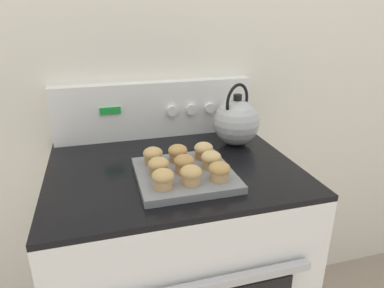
% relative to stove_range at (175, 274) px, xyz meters
% --- Properties ---
extents(wall_back, '(8.00, 0.05, 2.40)m').
position_rel_stove_range_xyz_m(wall_back, '(0.00, 0.34, 0.75)').
color(wall_back, silver).
rests_on(wall_back, ground_plane).
extents(stove_range, '(0.78, 0.66, 0.90)m').
position_rel_stove_range_xyz_m(stove_range, '(0.00, 0.00, 0.00)').
color(stove_range, white).
rests_on(stove_range, ground_plane).
extents(control_panel, '(0.77, 0.07, 0.22)m').
position_rel_stove_range_xyz_m(control_panel, '(0.00, 0.29, 0.56)').
color(control_panel, white).
rests_on(control_panel, stove_range).
extents(muffin_pan, '(0.28, 0.28, 0.02)m').
position_rel_stove_range_xyz_m(muffin_pan, '(0.02, -0.10, 0.46)').
color(muffin_pan, slate).
rests_on(muffin_pan, stove_range).
extents(muffin_r0_c0, '(0.06, 0.06, 0.05)m').
position_rel_stove_range_xyz_m(muffin_r0_c0, '(-0.06, -0.18, 0.50)').
color(muffin_r0_c0, tan).
rests_on(muffin_r0_c0, muffin_pan).
extents(muffin_r0_c1, '(0.06, 0.06, 0.05)m').
position_rel_stove_range_xyz_m(muffin_r0_c1, '(0.01, -0.18, 0.50)').
color(muffin_r0_c1, tan).
rests_on(muffin_r0_c1, muffin_pan).
extents(muffin_r0_c2, '(0.06, 0.06, 0.05)m').
position_rel_stove_range_xyz_m(muffin_r0_c2, '(0.10, -0.18, 0.50)').
color(muffin_r0_c2, tan).
rests_on(muffin_r0_c2, muffin_pan).
extents(muffin_r1_c0, '(0.06, 0.06, 0.05)m').
position_rel_stove_range_xyz_m(muffin_r1_c0, '(-0.06, -0.10, 0.50)').
color(muffin_r1_c0, '#A37A4C').
rests_on(muffin_r1_c0, muffin_pan).
extents(muffin_r1_c1, '(0.06, 0.06, 0.05)m').
position_rel_stove_range_xyz_m(muffin_r1_c1, '(0.01, -0.10, 0.50)').
color(muffin_r1_c1, tan).
rests_on(muffin_r1_c1, muffin_pan).
extents(muffin_r1_c2, '(0.06, 0.06, 0.05)m').
position_rel_stove_range_xyz_m(muffin_r1_c2, '(0.10, -0.10, 0.50)').
color(muffin_r1_c2, tan).
rests_on(muffin_r1_c2, muffin_pan).
extents(muffin_r2_c0, '(0.06, 0.06, 0.05)m').
position_rel_stove_range_xyz_m(muffin_r2_c0, '(-0.06, -0.02, 0.50)').
color(muffin_r2_c0, '#A37A4C').
rests_on(muffin_r2_c0, muffin_pan).
extents(muffin_r2_c1, '(0.06, 0.06, 0.05)m').
position_rel_stove_range_xyz_m(muffin_r2_c1, '(0.01, -0.02, 0.50)').
color(muffin_r2_c1, '#A37A4C').
rests_on(muffin_r2_c1, muffin_pan).
extents(muffin_r2_c2, '(0.06, 0.06, 0.05)m').
position_rel_stove_range_xyz_m(muffin_r2_c2, '(0.10, -0.02, 0.50)').
color(muffin_r2_c2, olive).
rests_on(muffin_r2_c2, muffin_pan).
extents(tea_kettle, '(0.19, 0.17, 0.23)m').
position_rel_stove_range_xyz_m(tea_kettle, '(0.27, 0.12, 0.54)').
color(tea_kettle, '#ADAFB5').
rests_on(tea_kettle, stove_range).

